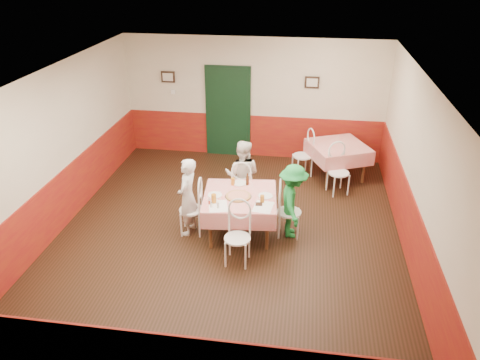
# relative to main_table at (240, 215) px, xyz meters

# --- Properties ---
(floor) EXTENTS (7.00, 7.00, 0.00)m
(floor) POSITION_rel_main_table_xyz_m (-0.20, -0.01, -0.38)
(floor) COLOR black
(floor) RESTS_ON ground
(ceiling) EXTENTS (7.00, 7.00, 0.00)m
(ceiling) POSITION_rel_main_table_xyz_m (-0.20, -0.01, 2.42)
(ceiling) COLOR white
(ceiling) RESTS_ON back_wall
(back_wall) EXTENTS (6.00, 0.10, 2.80)m
(back_wall) POSITION_rel_main_table_xyz_m (-0.20, 3.49, 1.02)
(back_wall) COLOR beige
(back_wall) RESTS_ON ground
(front_wall) EXTENTS (6.00, 0.10, 2.80)m
(front_wall) POSITION_rel_main_table_xyz_m (-0.20, -3.51, 1.02)
(front_wall) COLOR beige
(front_wall) RESTS_ON ground
(left_wall) EXTENTS (0.10, 7.00, 2.80)m
(left_wall) POSITION_rel_main_table_xyz_m (-3.20, -0.01, 1.02)
(left_wall) COLOR beige
(left_wall) RESTS_ON ground
(right_wall) EXTENTS (0.10, 7.00, 2.80)m
(right_wall) POSITION_rel_main_table_xyz_m (2.80, -0.01, 1.02)
(right_wall) COLOR beige
(right_wall) RESTS_ON ground
(wainscot_back) EXTENTS (6.00, 0.03, 1.00)m
(wainscot_back) POSITION_rel_main_table_xyz_m (-0.20, 3.47, 0.12)
(wainscot_back) COLOR maroon
(wainscot_back) RESTS_ON ground
(wainscot_left) EXTENTS (0.03, 7.00, 1.00)m
(wainscot_left) POSITION_rel_main_table_xyz_m (-3.18, -0.01, 0.12)
(wainscot_left) COLOR maroon
(wainscot_left) RESTS_ON ground
(wainscot_right) EXTENTS (0.03, 7.00, 1.00)m
(wainscot_right) POSITION_rel_main_table_xyz_m (2.79, -0.01, 0.12)
(wainscot_right) COLOR maroon
(wainscot_right) RESTS_ON ground
(door) EXTENTS (0.96, 0.06, 2.10)m
(door) POSITION_rel_main_table_xyz_m (-0.80, 3.44, 0.68)
(door) COLOR black
(door) RESTS_ON ground
(picture_left) EXTENTS (0.32, 0.03, 0.26)m
(picture_left) POSITION_rel_main_table_xyz_m (-2.20, 3.44, 1.48)
(picture_left) COLOR black
(picture_left) RESTS_ON back_wall
(picture_right) EXTENTS (0.32, 0.03, 0.26)m
(picture_right) POSITION_rel_main_table_xyz_m (1.10, 3.44, 1.48)
(picture_right) COLOR black
(picture_right) RESTS_ON back_wall
(thermostat) EXTENTS (0.10, 0.03, 0.10)m
(thermostat) POSITION_rel_main_table_xyz_m (-2.10, 3.44, 1.12)
(thermostat) COLOR white
(thermostat) RESTS_ON back_wall
(main_table) EXTENTS (1.34, 1.34, 0.77)m
(main_table) POSITION_rel_main_table_xyz_m (0.00, 0.00, 0.00)
(main_table) COLOR red
(main_table) RESTS_ON ground
(second_table) EXTENTS (1.48, 1.48, 0.77)m
(second_table) POSITION_rel_main_table_xyz_m (1.75, 2.54, 0.00)
(second_table) COLOR red
(second_table) RESTS_ON ground
(chair_left) EXTENTS (0.45, 0.45, 0.90)m
(chair_left) POSITION_rel_main_table_xyz_m (-0.85, -0.08, 0.08)
(chair_left) COLOR white
(chair_left) RESTS_ON ground
(chair_right) EXTENTS (0.43, 0.43, 0.90)m
(chair_right) POSITION_rel_main_table_xyz_m (0.85, 0.08, 0.08)
(chair_right) COLOR white
(chair_right) RESTS_ON ground
(chair_far) EXTENTS (0.44, 0.44, 0.90)m
(chair_far) POSITION_rel_main_table_xyz_m (-0.08, 0.85, 0.08)
(chair_far) COLOR white
(chair_far) RESTS_ON ground
(chair_near) EXTENTS (0.44, 0.44, 0.90)m
(chair_near) POSITION_rel_main_table_xyz_m (0.08, -0.85, 0.08)
(chair_near) COLOR white
(chair_near) RESTS_ON ground
(chair_second_a) EXTENTS (0.56, 0.56, 0.90)m
(chair_second_a) POSITION_rel_main_table_xyz_m (1.00, 2.54, 0.08)
(chair_second_a) COLOR white
(chair_second_a) RESTS_ON ground
(chair_second_b) EXTENTS (0.56, 0.56, 0.90)m
(chair_second_b) POSITION_rel_main_table_xyz_m (1.75, 1.79, 0.08)
(chair_second_b) COLOR white
(chair_second_b) RESTS_ON ground
(pizza) EXTENTS (0.46, 0.46, 0.03)m
(pizza) POSITION_rel_main_table_xyz_m (-0.02, -0.06, 0.40)
(pizza) COLOR #B74723
(pizza) RESTS_ON main_table
(plate_left) EXTENTS (0.27, 0.27, 0.01)m
(plate_left) POSITION_rel_main_table_xyz_m (-0.42, -0.07, 0.39)
(plate_left) COLOR white
(plate_left) RESTS_ON main_table
(plate_right) EXTENTS (0.27, 0.27, 0.01)m
(plate_right) POSITION_rel_main_table_xyz_m (0.43, 0.03, 0.39)
(plate_right) COLOR white
(plate_right) RESTS_ON main_table
(plate_far) EXTENTS (0.27, 0.27, 0.01)m
(plate_far) POSITION_rel_main_table_xyz_m (-0.07, 0.44, 0.39)
(plate_far) COLOR white
(plate_far) RESTS_ON main_table
(glass_a) EXTENTS (0.09, 0.09, 0.15)m
(glass_a) POSITION_rel_main_table_xyz_m (-0.39, -0.32, 0.46)
(glass_a) COLOR #BF7219
(glass_a) RESTS_ON main_table
(glass_b) EXTENTS (0.07, 0.07, 0.13)m
(glass_b) POSITION_rel_main_table_xyz_m (0.40, -0.19, 0.45)
(glass_b) COLOR #BF7219
(glass_b) RESTS_ON main_table
(glass_c) EXTENTS (0.08, 0.08, 0.13)m
(glass_c) POSITION_rel_main_table_xyz_m (-0.18, 0.38, 0.45)
(glass_c) COLOR #BF7219
(glass_c) RESTS_ON main_table
(beer_bottle) EXTENTS (0.06, 0.06, 0.20)m
(beer_bottle) POSITION_rel_main_table_xyz_m (0.07, 0.41, 0.49)
(beer_bottle) COLOR #381C0A
(beer_bottle) RESTS_ON main_table
(shaker_a) EXTENTS (0.04, 0.04, 0.09)m
(shaker_a) POSITION_rel_main_table_xyz_m (-0.40, -0.47, 0.43)
(shaker_a) COLOR silver
(shaker_a) RESTS_ON main_table
(shaker_b) EXTENTS (0.04, 0.04, 0.09)m
(shaker_b) POSITION_rel_main_table_xyz_m (-0.29, -0.48, 0.43)
(shaker_b) COLOR silver
(shaker_b) RESTS_ON main_table
(shaker_c) EXTENTS (0.04, 0.04, 0.09)m
(shaker_c) POSITION_rel_main_table_xyz_m (-0.45, -0.38, 0.43)
(shaker_c) COLOR #B23319
(shaker_c) RESTS_ON main_table
(menu_left) EXTENTS (0.39, 0.46, 0.00)m
(menu_left) POSITION_rel_main_table_xyz_m (-0.30, -0.42, 0.39)
(menu_left) COLOR white
(menu_left) RESTS_ON main_table
(menu_right) EXTENTS (0.34, 0.43, 0.00)m
(menu_right) POSITION_rel_main_table_xyz_m (0.43, -0.34, 0.39)
(menu_right) COLOR white
(menu_right) RESTS_ON main_table
(wallet) EXTENTS (0.12, 0.10, 0.02)m
(wallet) POSITION_rel_main_table_xyz_m (0.35, -0.28, 0.40)
(wallet) COLOR black
(wallet) RESTS_ON main_table
(diner_left) EXTENTS (0.40, 0.55, 1.40)m
(diner_left) POSITION_rel_main_table_xyz_m (-0.90, -0.09, 0.33)
(diner_left) COLOR gray
(diner_left) RESTS_ON ground
(diner_far) EXTENTS (0.71, 0.57, 1.39)m
(diner_far) POSITION_rel_main_table_xyz_m (-0.09, 0.90, 0.32)
(diner_far) COLOR gray
(diner_far) RESTS_ON ground
(diner_right) EXTENTS (0.60, 0.92, 1.33)m
(diner_right) POSITION_rel_main_table_xyz_m (0.90, 0.09, 0.29)
(diner_right) COLOR gray
(diner_right) RESTS_ON ground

